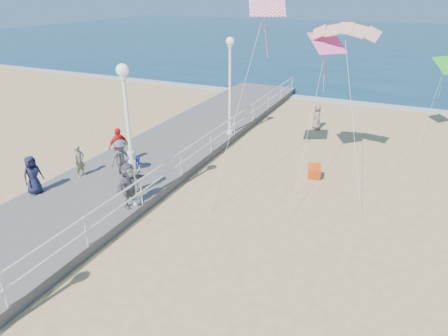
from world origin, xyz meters
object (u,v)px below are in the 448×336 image
at_px(woman_holding_toddler, 134,172).
at_px(toddler_held, 139,165).
at_px(beach_walker_c, 317,117).
at_px(box_kite, 314,173).
at_px(lamp_post_mid, 128,122).
at_px(spectator_3, 119,147).
at_px(spectator_5, 129,185).
at_px(spectator_4, 33,175).
at_px(spectator_6, 80,161).
at_px(spectator_2, 121,158).
at_px(lamp_post_far, 230,77).

bearing_deg(woman_holding_toddler, toddler_held, -41.07).
height_order(beach_walker_c, box_kite, beach_walker_c).
relative_size(lamp_post_mid, woman_holding_toddler, 2.85).
relative_size(lamp_post_mid, spectator_3, 2.95).
height_order(woman_holding_toddler, spectator_5, woman_holding_toddler).
height_order(spectator_4, spectator_6, spectator_4).
relative_size(toddler_held, spectator_4, 0.45).
height_order(lamp_post_mid, spectator_2, lamp_post_mid).
xyz_separation_m(lamp_post_mid, spectator_6, (-3.65, 1.01, -2.54)).
bearing_deg(toddler_held, woman_holding_toddler, 138.93).
bearing_deg(lamp_post_mid, toddler_held, 111.39).
distance_m(lamp_post_far, spectator_4, 11.12).
bearing_deg(woman_holding_toddler, box_kite, -45.75).
relative_size(toddler_held, spectator_2, 0.43).
relative_size(lamp_post_mid, spectator_4, 3.32).
bearing_deg(spectator_4, spectator_5, -67.30).
distance_m(spectator_3, spectator_4, 4.01).
xyz_separation_m(spectator_2, beach_walker_c, (6.13, 11.27, -0.45)).
bearing_deg(spectator_2, lamp_post_mid, -112.54).
relative_size(lamp_post_far, spectator_3, 2.95).
relative_size(lamp_post_mid, lamp_post_far, 1.00).
relative_size(spectator_2, spectator_5, 0.96).
bearing_deg(spectator_2, spectator_4, 162.03).
height_order(lamp_post_mid, spectator_6, lamp_post_mid).
distance_m(spectator_2, spectator_4, 3.57).
relative_size(toddler_held, box_kite, 1.21).
bearing_deg(spectator_4, lamp_post_mid, -64.51).
xyz_separation_m(spectator_2, spectator_3, (-0.88, 0.97, 0.06)).
xyz_separation_m(lamp_post_mid, spectator_3, (-2.90, 2.79, -2.36)).
bearing_deg(spectator_4, spectator_6, -2.95).
distance_m(lamp_post_far, woman_holding_toddler, 8.64).
bearing_deg(spectator_5, beach_walker_c, -16.18).
bearing_deg(box_kite, toddler_held, -154.77).
distance_m(woman_holding_toddler, spectator_4, 4.08).
distance_m(lamp_post_mid, spectator_3, 4.67).
height_order(spectator_2, box_kite, spectator_2).
height_order(lamp_post_far, spectator_4, lamp_post_far).
distance_m(toddler_held, beach_walker_c, 13.06).
bearing_deg(beach_walker_c, spectator_3, -62.94).
distance_m(spectator_2, box_kite, 8.71).
height_order(lamp_post_far, spectator_2, lamp_post_far).
distance_m(woman_holding_toddler, toddler_held, 0.35).
bearing_deg(spectator_3, box_kite, -51.08).
relative_size(lamp_post_far, spectator_2, 3.16).
bearing_deg(spectator_4, toddler_held, -52.43).
distance_m(lamp_post_far, box_kite, 7.26).
xyz_separation_m(toddler_held, spectator_3, (-2.57, 1.95, -0.31)).
height_order(lamp_post_far, woman_holding_toddler, lamp_post_far).
height_order(woman_holding_toddler, spectator_2, woman_holding_toddler).
distance_m(spectator_4, spectator_5, 4.22).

